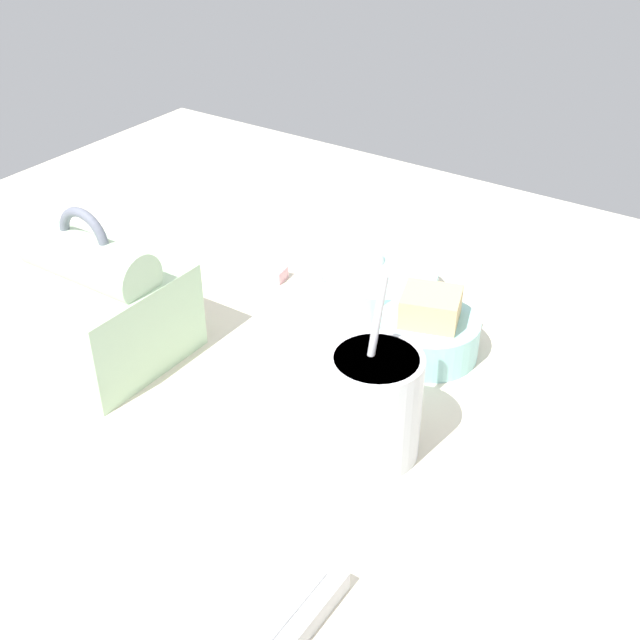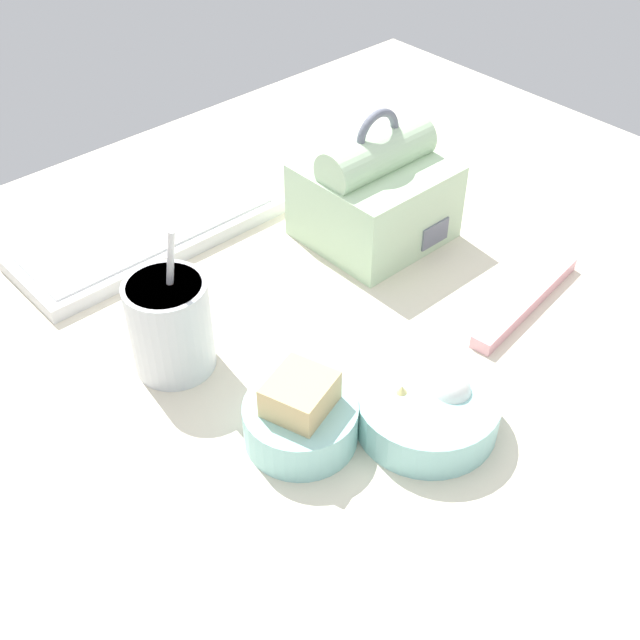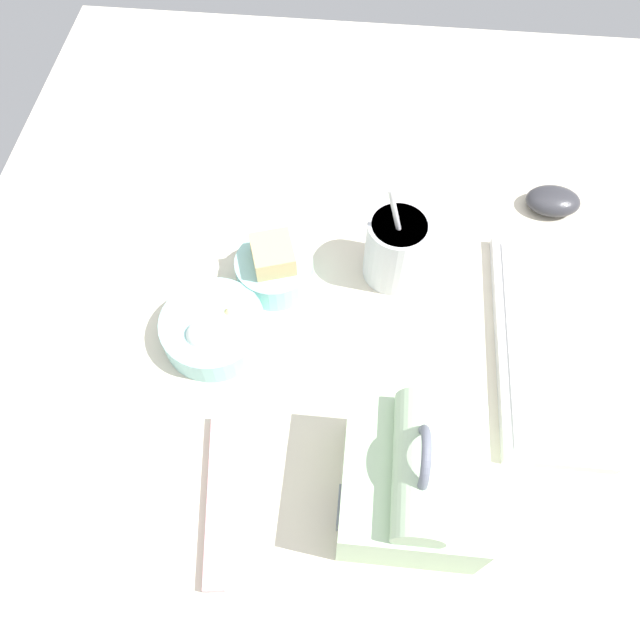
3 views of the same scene
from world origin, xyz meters
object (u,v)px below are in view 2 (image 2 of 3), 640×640
soup_cup (170,324)px  chopstick_case (526,301)px  keyboard (148,233)px  bento_bowl_sandwich (301,417)px  lunch_bag (375,193)px  bento_bowl_snacks (427,408)px

soup_cup → chopstick_case: 40.33cm
keyboard → soup_cup: soup_cup is taller
soup_cup → chopstick_case: soup_cup is taller
soup_cup → bento_bowl_sandwich: (3.04, -16.67, -2.71)cm
bento_bowl_sandwich → chopstick_case: (32.14, -2.44, -2.05)cm
lunch_bag → chopstick_case: bearing=-83.0°
bento_bowl_sandwich → chopstick_case: size_ratio=0.54×
lunch_bag → soup_cup: 32.60cm
soup_cup → bento_bowl_sandwich: bearing=-79.7°
bento_bowl_sandwich → lunch_bag: bearing=33.7°
lunch_bag → chopstick_case: 22.84cm
soup_cup → keyboard: bearing=63.9°
keyboard → soup_cup: size_ratio=1.92×
keyboard → lunch_bag: size_ratio=1.97×
lunch_bag → chopstick_case: lunch_bag is taller
bento_bowl_sandwich → bento_bowl_snacks: 12.28cm
keyboard → chopstick_case: keyboard is taller
keyboard → bento_bowl_snacks: 44.89cm
keyboard → chopstick_case: (24.74, -40.41, -0.22)cm
soup_cup → bento_bowl_sandwich: soup_cup is taller
lunch_bag → bento_bowl_sandwich: lunch_bag is taller
soup_cup → bento_bowl_snacks: (13.24, -23.49, -3.30)cm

